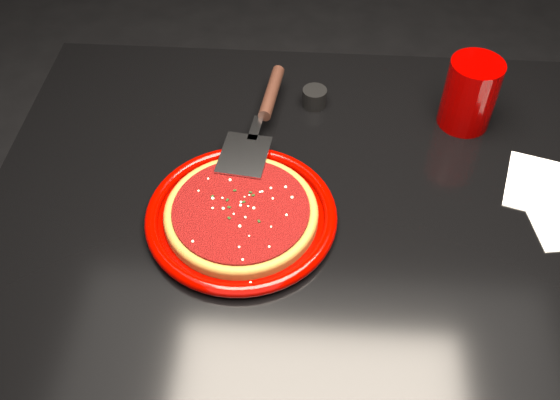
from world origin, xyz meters
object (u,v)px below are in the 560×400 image
object	(u,v)px
plate	(241,216)
ramekin	(314,97)
pizza_server	(260,120)
cup	(470,94)
table	(332,313)

from	to	relation	value
plate	ramekin	xyz separation A→B (m)	(0.11, 0.30, 0.01)
pizza_server	cup	world-z (taller)	cup
table	cup	bearing A→B (deg)	42.53
plate	cup	bearing A→B (deg)	34.49
table	pizza_server	world-z (taller)	pizza_server
plate	cup	size ratio (longest dim) A/B	2.33
ramekin	cup	bearing A→B (deg)	-6.53
cup	ramekin	bearing A→B (deg)	173.47
cup	ramekin	size ratio (longest dim) A/B	2.87
plate	cup	xyz separation A→B (m)	(0.39, 0.26, 0.05)
plate	ramekin	bearing A→B (deg)	69.92
table	ramekin	xyz separation A→B (m)	(-0.06, 0.23, 0.39)
plate	cup	world-z (taller)	cup
pizza_server	cup	distance (m)	0.38
pizza_server	cup	size ratio (longest dim) A/B	2.57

